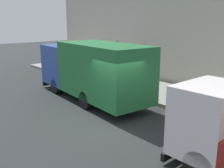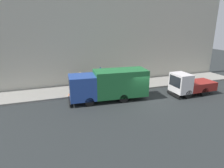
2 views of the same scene
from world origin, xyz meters
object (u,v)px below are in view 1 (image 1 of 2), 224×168
pedestrian_walking (128,64)px  street_sign_post (117,61)px  traffic_cone_orange (87,74)px  large_utility_truck (91,69)px

pedestrian_walking → street_sign_post: size_ratio=0.65×
street_sign_post → traffic_cone_orange: bearing=87.6°
pedestrian_walking → street_sign_post: (-2.60, -1.74, 0.68)m
street_sign_post → pedestrian_walking: bearing=33.8°
large_utility_truck → street_sign_post: large_utility_truck is taller
pedestrian_walking → traffic_cone_orange: 2.94m
pedestrian_walking → large_utility_truck: bearing=-145.5°
large_utility_truck → pedestrian_walking: bearing=27.9°
traffic_cone_orange → street_sign_post: size_ratio=0.27×
large_utility_truck → street_sign_post: 2.06m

